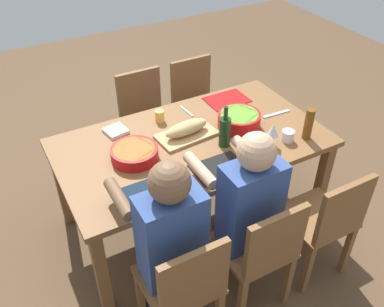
# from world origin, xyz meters

# --- Properties ---
(ground_plane) EXTENTS (8.00, 8.00, 0.00)m
(ground_plane) POSITION_xyz_m (0.00, 0.00, 0.00)
(ground_plane) COLOR brown
(dining_table) EXTENTS (1.79, 1.00, 0.74)m
(dining_table) POSITION_xyz_m (0.00, 0.00, 0.66)
(dining_table) COLOR brown
(dining_table) RESTS_ON ground_plane
(chair_near_right) EXTENTS (0.40, 0.40, 0.85)m
(chair_near_right) POSITION_xyz_m (0.49, -0.82, 0.48)
(chair_near_right) COLOR brown
(chair_near_right) RESTS_ON ground_plane
(chair_far_center) EXTENTS (0.40, 0.40, 0.85)m
(chair_far_center) POSITION_xyz_m (0.00, 0.82, 0.48)
(chair_far_center) COLOR brown
(chair_far_center) RESTS_ON ground_plane
(chair_near_left) EXTENTS (0.40, 0.40, 0.85)m
(chair_near_left) POSITION_xyz_m (-0.49, -0.82, 0.48)
(chair_near_left) COLOR brown
(chair_near_left) RESTS_ON ground_plane
(diner_near_left) EXTENTS (0.41, 0.53, 1.20)m
(diner_near_left) POSITION_xyz_m (-0.49, -0.64, 0.70)
(diner_near_left) COLOR #2D2D38
(diner_near_left) RESTS_ON ground_plane
(chair_far_right) EXTENTS (0.40, 0.40, 0.85)m
(chair_far_right) POSITION_xyz_m (0.49, 0.82, 0.48)
(chair_far_right) COLOR brown
(chair_far_right) RESTS_ON ground_plane
(chair_near_center) EXTENTS (0.40, 0.40, 0.85)m
(chair_near_center) POSITION_xyz_m (0.00, -0.82, 0.48)
(chair_near_center) COLOR brown
(chair_near_center) RESTS_ON ground_plane
(diner_near_center) EXTENTS (0.41, 0.53, 1.20)m
(diner_near_center) POSITION_xyz_m (0.00, -0.64, 0.70)
(diner_near_center) COLOR #2D2D38
(diner_near_center) RESTS_ON ground_plane
(serving_bowl_fruit) EXTENTS (0.30, 0.30, 0.08)m
(serving_bowl_fruit) POSITION_xyz_m (-0.41, 0.00, 0.78)
(serving_bowl_fruit) COLOR red
(serving_bowl_fruit) RESTS_ON dining_table
(serving_bowl_salad) EXTENTS (0.30, 0.30, 0.11)m
(serving_bowl_salad) POSITION_xyz_m (0.37, -0.01, 0.80)
(serving_bowl_salad) COLOR red
(serving_bowl_salad) RESTS_ON dining_table
(cutting_board) EXTENTS (0.42, 0.25, 0.02)m
(cutting_board) POSITION_xyz_m (-0.01, 0.06, 0.75)
(cutting_board) COLOR tan
(cutting_board) RESTS_ON dining_table
(bread_loaf) EXTENTS (0.33, 0.14, 0.09)m
(bread_loaf) POSITION_xyz_m (-0.01, 0.06, 0.81)
(bread_loaf) COLOR tan
(bread_loaf) RESTS_ON cutting_board
(wine_bottle) EXTENTS (0.08, 0.08, 0.29)m
(wine_bottle) POSITION_xyz_m (0.16, -0.15, 0.85)
(wine_bottle) COLOR #193819
(wine_bottle) RESTS_ON dining_table
(beer_bottle) EXTENTS (0.06, 0.06, 0.22)m
(beer_bottle) POSITION_xyz_m (0.69, -0.34, 0.85)
(beer_bottle) COLOR brown
(beer_bottle) RESTS_ON dining_table
(wine_glass) EXTENTS (0.08, 0.08, 0.17)m
(wine_glass) POSITION_xyz_m (0.43, -0.30, 0.86)
(wine_glass) COLOR silver
(wine_glass) RESTS_ON dining_table
(cup_near_right) EXTENTS (0.08, 0.08, 0.08)m
(cup_near_right) POSITION_xyz_m (0.56, -0.31, 0.78)
(cup_near_right) COLOR white
(cup_near_right) RESTS_ON dining_table
(cup_far_center) EXTENTS (0.07, 0.07, 0.08)m
(cup_far_center) POSITION_xyz_m (-0.09, 0.32, 0.78)
(cup_far_center) COLOR gold
(cup_far_center) RESTS_ON dining_table
(fork_far_center) EXTENTS (0.03, 0.17, 0.01)m
(fork_far_center) POSITION_xyz_m (0.14, 0.34, 0.74)
(fork_far_center) COLOR silver
(fork_far_center) RESTS_ON dining_table
(placemat_near_left) EXTENTS (0.32, 0.23, 0.01)m
(placemat_near_left) POSITION_xyz_m (-0.49, -0.34, 0.74)
(placemat_near_left) COLOR #142333
(placemat_near_left) RESTS_ON dining_table
(placemat_far_right) EXTENTS (0.32, 0.23, 0.01)m
(placemat_far_right) POSITION_xyz_m (0.49, 0.34, 0.74)
(placemat_far_right) COLOR maroon
(placemat_far_right) RESTS_ON dining_table
(placemat_near_center) EXTENTS (0.32, 0.23, 0.01)m
(placemat_near_center) POSITION_xyz_m (0.00, -0.34, 0.74)
(placemat_near_center) COLOR black
(placemat_near_center) RESTS_ON dining_table
(carving_knife) EXTENTS (0.23, 0.03, 0.01)m
(carving_knife) POSITION_xyz_m (0.70, -0.01, 0.74)
(carving_knife) COLOR silver
(carving_knife) RESTS_ON dining_table
(napkin_stack) EXTENTS (0.16, 0.16, 0.02)m
(napkin_stack) POSITION_xyz_m (-0.41, 0.34, 0.75)
(napkin_stack) COLOR white
(napkin_stack) RESTS_ON dining_table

